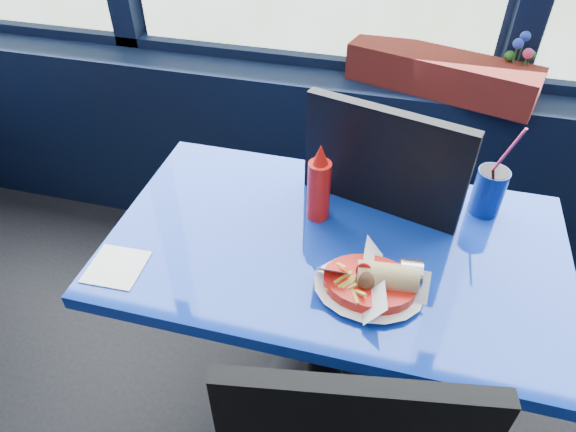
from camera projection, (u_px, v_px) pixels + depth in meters
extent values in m
cube|color=black|center=(300.00, 156.00, 2.28)|extent=(5.00, 0.26, 0.80)
cube|color=black|center=(307.00, 60.00, 2.07)|extent=(4.80, 0.08, 0.06)
cylinder|color=black|center=(323.00, 389.00, 1.84)|extent=(0.44, 0.44, 0.03)
cylinder|color=black|center=(328.00, 335.00, 1.63)|extent=(0.12, 0.12, 0.68)
cube|color=#0D2C98|center=(336.00, 248.00, 1.37)|extent=(1.20, 0.70, 0.04)
cube|color=black|center=(360.00, 216.00, 1.80)|extent=(0.59, 0.59, 0.05)
cube|color=black|center=(379.00, 193.00, 1.45)|extent=(0.45, 0.15, 0.52)
cylinder|color=black|center=(422.00, 254.00, 2.04)|extent=(0.03, 0.03, 0.49)
cylinder|color=black|center=(384.00, 327.00, 1.77)|extent=(0.03, 0.03, 0.49)
cylinder|color=black|center=(329.00, 220.00, 2.19)|extent=(0.03, 0.03, 0.49)
cylinder|color=black|center=(281.00, 283.00, 1.92)|extent=(0.03, 0.03, 0.49)
cube|color=maroon|center=(440.00, 73.00, 1.86)|extent=(0.70, 0.35, 0.14)
imported|color=silver|center=(512.00, 84.00, 1.81)|extent=(0.15, 0.15, 0.12)
cylinder|color=#1E5919|center=(509.00, 74.00, 1.79)|extent=(0.01, 0.01, 0.19)
sphere|color=#213AC4|center=(518.00, 44.00, 1.72)|extent=(0.04, 0.04, 0.04)
cylinder|color=#1E5919|center=(520.00, 80.00, 1.78)|extent=(0.01, 0.01, 0.16)
sphere|color=#C5396B|center=(528.00, 53.00, 1.72)|extent=(0.04, 0.04, 0.04)
cylinder|color=#1E5919|center=(515.00, 70.00, 1.79)|extent=(0.01, 0.01, 0.21)
sphere|color=#213AC4|center=(525.00, 36.00, 1.72)|extent=(0.04, 0.04, 0.04)
cylinder|color=#1E5919|center=(503.00, 79.00, 1.82)|extent=(0.01, 0.01, 0.14)
sphere|color=#1E5919|center=(510.00, 56.00, 1.76)|extent=(0.04, 0.04, 0.04)
cylinder|color=#1E5919|center=(522.00, 80.00, 1.80)|extent=(0.01, 0.01, 0.15)
sphere|color=#1E5919|center=(530.00, 55.00, 1.74)|extent=(0.04, 0.04, 0.04)
cylinder|color=red|center=(369.00, 285.00, 1.22)|extent=(0.28, 0.28, 0.04)
cylinder|color=white|center=(369.00, 288.00, 1.23)|extent=(0.27, 0.27, 0.00)
cylinder|color=silver|center=(410.00, 275.00, 1.21)|extent=(0.06, 0.08, 0.07)
sphere|color=brown|center=(366.00, 280.00, 1.19)|extent=(0.05, 0.05, 0.05)
cylinder|color=#B61313|center=(364.00, 271.00, 1.18)|extent=(0.04, 0.04, 0.01)
cylinder|color=red|center=(319.00, 190.00, 1.39)|extent=(0.06, 0.06, 0.18)
cone|color=red|center=(321.00, 154.00, 1.31)|extent=(0.04, 0.04, 0.06)
cylinder|color=navy|center=(488.00, 191.00, 1.42)|extent=(0.09, 0.09, 0.14)
cylinder|color=black|center=(495.00, 172.00, 1.37)|extent=(0.08, 0.08, 0.01)
cylinder|color=#FF3567|center=(505.00, 155.00, 1.33)|extent=(0.06, 0.05, 0.19)
cube|color=white|center=(116.00, 267.00, 1.29)|extent=(0.14, 0.14, 0.00)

